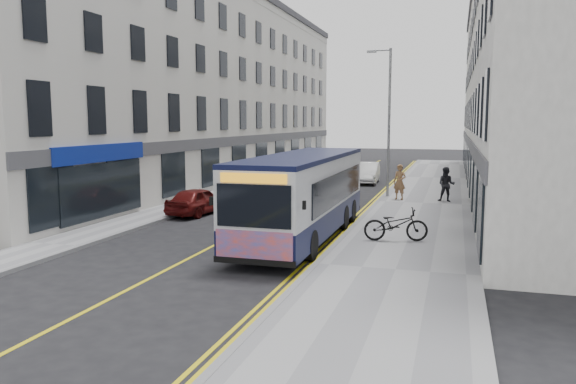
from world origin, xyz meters
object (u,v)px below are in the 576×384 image
Objects in this scene: pedestrian_far at (446,184)px; pedestrian_near at (400,182)px; streetlamp at (388,117)px; bicycle at (396,224)px; city_bus at (304,193)px; car_white at (367,173)px; car_maroon at (198,201)px.

pedestrian_near is at bearing -173.82° from pedestrian_far.
bicycle is at bearing -81.61° from streetlamp.
car_white is (-0.57, 18.63, -0.95)m from city_bus.
pedestrian_far is (4.75, 10.15, -0.65)m from city_bus.
pedestrian_near is 0.51× the size of car_maroon.
pedestrian_far is (1.48, 10.23, 0.31)m from bicycle.
city_bus reaches higher than pedestrian_near.
car_white is 1.17× the size of car_maroon.
pedestrian_far is at bearing -61.35° from car_white.
streetlamp reaches higher than bicycle.
pedestrian_far is 0.41× the size of car_white.
city_bus reaches higher than car_maroon.
streetlamp reaches higher than car_white.
pedestrian_far reaches higher than car_white.
city_bus reaches higher than car_white.
pedestrian_far is at bearing 14.39° from pedestrian_near.
car_white is (-3.85, 18.72, 0.01)m from bicycle.
city_bus is 2.44× the size of car_white.
streetlamp is at bearing -76.88° from car_white.
city_bus is at bearing -86.38° from pedestrian_near.
car_maroon is (-8.31, -6.60, -0.42)m from pedestrian_near.
bicycle is 19.11m from car_white.
streetlamp is 4.57× the size of pedestrian_far.
city_bus is 10.54m from pedestrian_near.
city_bus is 18.67m from car_white.
car_maroon is (-5.90, 3.65, -1.03)m from city_bus.
streetlamp is 3.71× the size of bicycle.
car_white reaches higher than car_maroon.
bicycle is at bearing -89.57° from pedestrian_far.
bicycle is (1.69, -11.47, -3.70)m from streetlamp.
pedestrian_near reaches higher than pedestrian_far.
streetlamp is at bearing 82.08° from city_bus.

